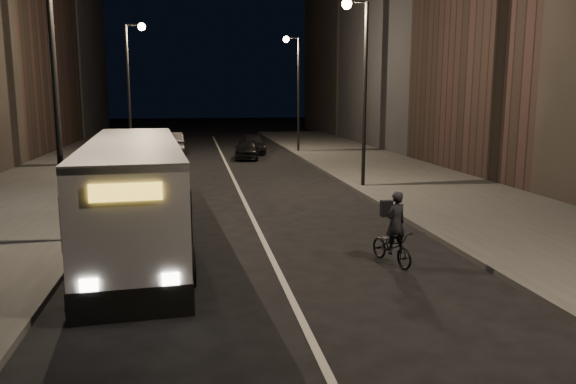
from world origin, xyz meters
name	(u,v)px	position (x,y,z in m)	size (l,w,h in m)	color
ground	(282,280)	(0.00, 0.00, 0.00)	(180.00, 180.00, 0.00)	black
sidewalk_right	(407,179)	(8.50, 14.00, 0.08)	(7.00, 70.00, 0.16)	#353633
sidewalk_left	(47,188)	(-8.50, 14.00, 0.08)	(7.00, 70.00, 0.16)	#353633
building_row_right	(441,6)	(16.00, 27.50, 10.50)	(8.00, 61.00, 21.00)	black
streetlight_right_mid	(360,68)	(5.33, 12.00, 5.36)	(1.20, 0.44, 8.12)	black
streetlight_right_far	(295,78)	(5.33, 28.00, 5.36)	(1.20, 0.44, 8.12)	black
streetlight_left_near	(63,52)	(-5.33, 4.00, 5.36)	(1.20, 0.44, 8.12)	black
streetlight_left_far	(133,75)	(-5.33, 22.00, 5.36)	(1.20, 0.44, 8.12)	black
city_bus	(135,189)	(-3.60, 3.64, 1.63)	(3.25, 11.24, 2.99)	silver
cyclist_on_bicycle	(393,240)	(2.94, 0.78, 0.63)	(0.99, 1.74, 1.90)	black
car_near	(247,149)	(1.51, 24.72, 0.65)	(1.53, 3.81, 1.30)	black
car_mid	(171,143)	(-3.60, 29.39, 0.76)	(1.62, 4.64, 1.53)	#37383A
car_far	(253,145)	(2.32, 28.21, 0.63)	(1.77, 4.35, 1.26)	black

